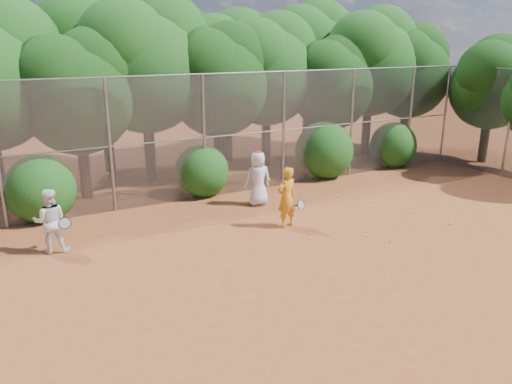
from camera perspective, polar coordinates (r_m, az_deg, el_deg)
ground at (r=12.33m, az=9.75°, el=-7.24°), size 80.00×80.00×0.00m
fence_back at (r=16.58m, az=-3.11°, el=6.68°), size 20.05×0.09×4.03m
fence_side at (r=20.96m, az=26.96°, el=7.03°), size 0.09×6.09×4.03m
tree_2 at (r=16.86m, az=-19.70°, el=11.16°), size 3.99×3.47×5.47m
tree_3 at (r=18.35m, az=-12.52°, el=14.67°), size 4.89×4.26×6.70m
tree_4 at (r=18.67m, az=-4.32°, el=13.08°), size 4.19×3.64×5.73m
tree_5 at (r=20.51m, az=1.29°, el=14.27°), size 4.51×3.92×6.17m
tree_6 at (r=21.07m, az=8.72°, el=12.58°), size 3.86×3.36×5.29m
tree_7 at (r=23.09m, az=13.04°, el=14.73°), size 4.77×4.14×6.53m
tree_8 at (r=24.24m, az=17.10°, el=13.42°), size 4.25×3.70×5.82m
tree_10 at (r=20.23m, az=-17.20°, el=15.17°), size 5.15×4.48×7.06m
tree_11 at (r=21.46m, az=-3.29°, el=14.68°), size 4.64×4.03×6.35m
tree_12 at (r=24.22m, az=6.10°, el=15.69°), size 5.02×4.37×6.88m
tree_13 at (r=23.16m, az=25.40°, el=11.56°), size 3.86×3.36×5.29m
bush_0 at (r=15.61m, az=-23.43°, el=0.67°), size 2.00×2.00×2.00m
bush_1 at (r=16.75m, az=-6.22°, el=2.67°), size 1.80×1.80×1.80m
bush_2 at (r=19.10m, az=7.80°, el=5.00°), size 2.20×2.20×2.20m
bush_3 at (r=21.36m, az=15.44°, el=5.40°), size 1.90×1.90×1.90m
player_yellow at (r=13.73m, az=3.51°, el=-0.64°), size 0.86×0.56×1.72m
player_teen at (r=15.59m, az=0.23°, el=1.58°), size 0.90×0.64×1.75m
player_white at (r=13.08m, az=-22.47°, el=-3.09°), size 0.92×0.81×1.61m
ball_0 at (r=13.61m, az=12.41°, el=-4.87°), size 0.07×0.07×0.07m
ball_1 at (r=15.80m, az=17.12°, el=-2.15°), size 0.07×0.07×0.07m
ball_2 at (r=13.41m, az=15.11°, el=-5.40°), size 0.07×0.07×0.07m
ball_3 at (r=15.16m, az=21.32°, el=-3.38°), size 0.07×0.07×0.07m
ball_4 at (r=13.20m, az=6.16°, el=-5.25°), size 0.07×0.07×0.07m
ball_5 at (r=16.76m, az=9.35°, el=-0.52°), size 0.07×0.07×0.07m
ball_6 at (r=16.47m, az=13.26°, el=-1.07°), size 0.07×0.07×0.07m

